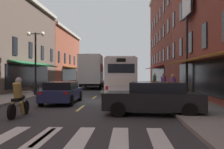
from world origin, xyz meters
TOP-DOWN VIEW (x-y plane):
  - ground_plane at (0.00, 0.00)m, footprint 34.80×80.00m
  - lane_centre_dashes at (0.00, -0.25)m, footprint 0.14×73.90m
  - crosswalk_near at (0.00, -10.00)m, footprint 7.10×2.80m
  - sidewalk_left at (-5.90, 0.00)m, footprint 3.00×80.00m
  - sidewalk_right at (5.90, 0.00)m, footprint 3.00×80.00m
  - billboard_sign at (7.05, 3.71)m, footprint 0.40×3.12m
  - transit_bus at (1.97, 9.26)m, footprint 2.69×11.94m
  - box_truck at (-1.67, 14.89)m, footprint 2.66×8.01m
  - sedan_near at (3.62, -5.68)m, footprint 4.46×2.26m
  - sedan_mid at (-1.50, -1.29)m, footprint 1.90×4.42m
  - motorcycle_rider at (-2.10, -6.54)m, footprint 0.62×2.07m
  - bicycle_near at (-4.89, 5.55)m, footprint 1.71×0.48m
  - pedestrian_near at (6.08, 9.45)m, footprint 0.51×0.49m
  - pedestrian_mid at (5.15, 2.88)m, footprint 0.36×0.36m
  - pedestrian_far at (5.53, 12.95)m, footprint 0.36×0.36m
  - pedestrian_rear at (5.23, -0.78)m, footprint 0.36×0.36m
  - street_lamp_twin at (-4.66, 3.38)m, footprint 1.42×0.32m

SIDE VIEW (x-z plane):
  - ground_plane at x=0.00m, z-range -0.10..0.00m
  - lane_centre_dashes at x=0.00m, z-range 0.00..0.01m
  - crosswalk_near at x=0.00m, z-range 0.00..0.01m
  - sidewalk_left at x=-5.90m, z-range 0.00..0.14m
  - sidewalk_right at x=5.90m, z-range 0.00..0.14m
  - bicycle_near at x=-4.89m, z-range 0.05..0.96m
  - sedan_mid at x=-1.50m, z-range 0.02..1.33m
  - motorcycle_rider at x=-2.10m, z-range -0.12..1.54m
  - sedan_near at x=3.62m, z-range 0.02..1.45m
  - pedestrian_near at x=6.08m, z-range 0.18..1.75m
  - pedestrian_rear at x=5.23m, z-range 0.16..1.80m
  - pedestrian_far at x=5.53m, z-range 0.16..1.83m
  - pedestrian_mid at x=5.15m, z-range 0.16..1.85m
  - transit_bus at x=1.97m, z-range 0.08..3.26m
  - box_truck at x=-1.67m, z-range 0.08..3.95m
  - street_lamp_twin at x=-4.66m, z-range 0.41..5.32m
  - billboard_sign at x=7.05m, z-range 2.28..10.09m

